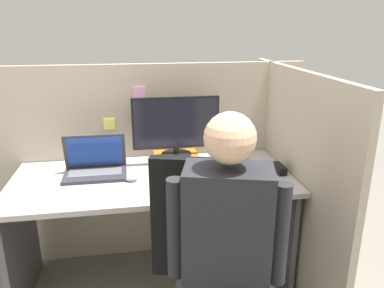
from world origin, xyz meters
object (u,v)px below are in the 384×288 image
(monitor, at_px, (176,126))
(coffee_mug, at_px, (233,152))
(person, at_px, (233,254))
(carrot_toy, at_px, (198,185))
(office_chair, at_px, (213,280))
(paper_box, at_px, (176,159))
(stapler, at_px, (279,169))
(laptop, at_px, (95,167))

(monitor, xyz_separation_m, coffee_mug, (0.38, 0.02, -0.20))
(person, bearing_deg, carrot_toy, 92.46)
(monitor, distance_m, carrot_toy, 0.47)
(coffee_mug, bearing_deg, monitor, -177.56)
(coffee_mug, bearing_deg, carrot_toy, -126.24)
(monitor, relative_size, office_chair, 0.52)
(paper_box, relative_size, person, 0.21)
(paper_box, height_order, carrot_toy, paper_box)
(stapler, bearing_deg, laptop, 172.54)
(paper_box, height_order, laptop, laptop)
(coffee_mug, bearing_deg, paper_box, -177.13)
(monitor, distance_m, stapler, 0.68)
(stapler, relative_size, carrot_toy, 1.12)
(carrot_toy, relative_size, office_chair, 0.11)
(laptop, xyz_separation_m, carrot_toy, (0.56, -0.30, -0.02))
(monitor, bearing_deg, coffee_mug, 2.44)
(office_chair, height_order, coffee_mug, office_chair)
(monitor, relative_size, person, 0.42)
(monitor, height_order, laptop, monitor)
(paper_box, bearing_deg, carrot_toy, -81.04)
(monitor, relative_size, carrot_toy, 4.61)
(carrot_toy, relative_size, person, 0.09)
(laptop, relative_size, coffee_mug, 3.52)
(paper_box, height_order, monitor, monitor)
(office_chair, bearing_deg, monitor, 93.12)
(monitor, height_order, office_chair, monitor)
(stapler, relative_size, office_chair, 0.13)
(monitor, distance_m, coffee_mug, 0.43)
(laptop, distance_m, coffee_mug, 0.88)
(monitor, bearing_deg, carrot_toy, -81.10)
(office_chair, relative_size, coffee_mug, 10.14)
(stapler, height_order, office_chair, office_chair)
(paper_box, relative_size, coffee_mug, 2.73)
(carrot_toy, bearing_deg, paper_box, 98.96)
(stapler, distance_m, office_chair, 0.87)
(stapler, bearing_deg, monitor, 157.10)
(office_chair, bearing_deg, stapler, 48.84)
(person, relative_size, coffee_mug, 12.71)
(person, distance_m, coffee_mug, 1.09)
(stapler, bearing_deg, coffee_mug, 129.17)
(paper_box, xyz_separation_m, coffee_mug, (0.38, 0.02, 0.02))
(paper_box, distance_m, person, 1.03)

